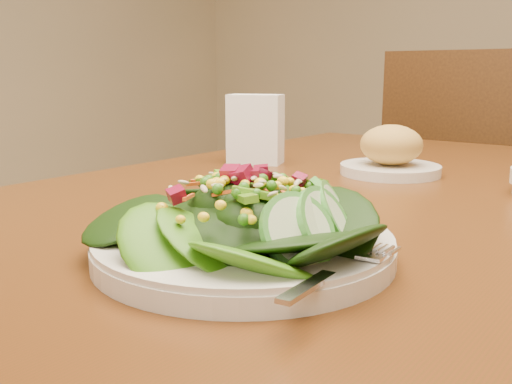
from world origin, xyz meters
The scene contains 5 objects.
dining_table centered at (0.00, 0.00, 0.65)m, with size 0.90×1.40×0.75m.
chair_far centered at (-0.17, 1.08, 0.53)m, with size 0.46×0.46×0.99m.
salad_plate centered at (0.09, -0.37, 0.78)m, with size 0.30×0.30×0.09m.
bread_plate centered at (0.00, 0.15, 0.79)m, with size 0.18×0.18×0.09m.
napkin_holder centered at (-0.27, 0.10, 0.82)m, with size 0.12×0.09×0.14m.
Camera 1 is at (0.42, -0.79, 0.93)m, focal length 40.00 mm.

